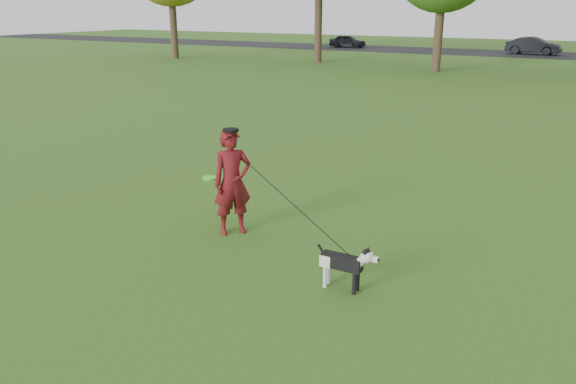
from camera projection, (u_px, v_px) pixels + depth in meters
The scene contains 7 objects.
ground at pixel (263, 257), 8.24m from camera, with size 120.00×120.00×0.00m, color #285116.
road at pixel (539, 55), 41.61m from camera, with size 120.00×7.00×0.02m, color black.
man at pixel (232, 182), 8.87m from camera, with size 0.62×0.41×1.70m, color #58110C.
dog at pixel (346, 262), 7.17m from camera, with size 0.86×0.17×0.65m.
car_left at pixel (348, 41), 48.36m from camera, with size 1.26×3.13×1.07m, color black.
car_mid at pixel (534, 46), 41.61m from camera, with size 1.33×3.81×1.25m, color black.
man_held_items at pixel (298, 209), 7.82m from camera, with size 2.95×1.06×1.28m.
Camera 1 is at (3.90, -6.44, 3.52)m, focal length 35.00 mm.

